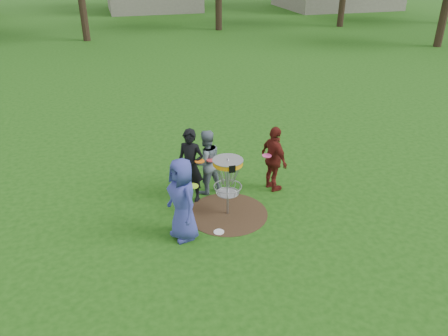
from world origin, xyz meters
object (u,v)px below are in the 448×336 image
object	(u,v)px
player_maroon	(274,159)
disc_golf_basket	(228,173)
player_blue	(182,200)
player_black	(190,166)
player_grey	(206,162)

from	to	relation	value
player_maroon	disc_golf_basket	world-z (taller)	player_maroon
player_blue	player_black	size ratio (longest dim) A/B	1.00
player_black	disc_golf_basket	size ratio (longest dim) A/B	1.27
disc_golf_basket	player_blue	bearing A→B (deg)	-152.39
player_black	disc_golf_basket	bearing A→B (deg)	-18.09
player_grey	disc_golf_basket	xyz separation A→B (m)	(0.22, -1.09, 0.22)
player_grey	player_maroon	distance (m)	1.63
player_blue	disc_golf_basket	xyz separation A→B (m)	(1.10, 0.58, 0.14)
player_blue	disc_golf_basket	bearing A→B (deg)	99.81
player_black	disc_golf_basket	xyz separation A→B (m)	(0.64, -0.85, 0.14)
player_maroon	player_black	bearing A→B (deg)	74.92
player_maroon	disc_golf_basket	distance (m)	1.59
disc_golf_basket	player_black	bearing A→B (deg)	127.10
disc_golf_basket	player_maroon	bearing A→B (deg)	29.17
player_blue	player_black	bearing A→B (deg)	144.33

